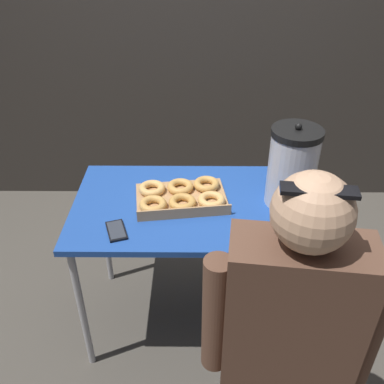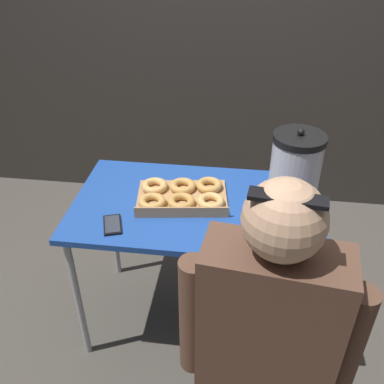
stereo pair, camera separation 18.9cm
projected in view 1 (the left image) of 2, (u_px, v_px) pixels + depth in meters
name	position (u px, v px, depth m)	size (l,w,h in m)	color
ground_plane	(196.00, 315.00, 2.35)	(12.00, 12.00, 0.00)	#4C473F
back_wall	(197.00, 30.00, 2.73)	(6.00, 0.11, 2.41)	#38332D
folding_table	(197.00, 214.00, 1.96)	(1.11, 0.66, 0.76)	#1E479E
donut_box	(181.00, 196.00, 1.93)	(0.44, 0.33, 0.05)	tan
coffee_urn	(292.00, 167.00, 1.84)	(0.22, 0.24, 0.38)	silver
cell_phone	(116.00, 231.00, 1.75)	(0.11, 0.15, 0.01)	black
person_seated	(286.00, 345.00, 1.45)	(0.58, 0.28, 1.31)	#33332D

